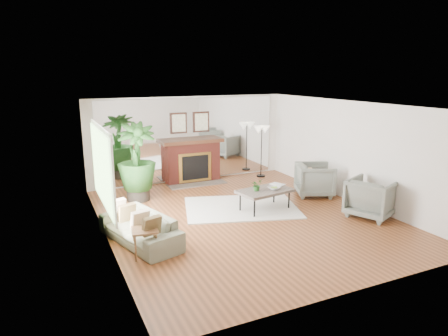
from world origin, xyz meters
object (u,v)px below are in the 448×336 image
side_table (145,233)px  sofa (140,228)px  armchair_back (315,180)px  floor_lamp (262,134)px  potted_ficus (137,160)px  fireplace (193,160)px  coffee_table (265,191)px  armchair_front (371,198)px

side_table → sofa: bearing=85.2°
sofa → armchair_back: bearing=85.3°
side_table → floor_lamp: bearing=40.7°
sofa → potted_ficus: 2.78m
fireplace → coffee_table: fireplace is taller
sofa → potted_ficus: potted_ficus is taller
fireplace → floor_lamp: size_ratio=1.29×
fireplace → floor_lamp: bearing=-7.9°
floor_lamp → coffee_table: bearing=-118.4°
sofa → side_table: sofa is taller
fireplace → armchair_front: bearing=-59.7°
fireplace → side_table: bearing=-120.2°
side_table → potted_ficus: size_ratio=0.26×
fireplace → armchair_front: (2.60, -4.44, -0.22)m
armchair_back → side_table: armchair_back is taller
armchair_front → side_table: armchair_front is taller
armchair_back → potted_ficus: 4.64m
sofa → fireplace: bearing=129.3°
armchair_back → side_table: size_ratio=1.84×
potted_ficus → coffee_table: bearing=-38.8°
armchair_front → armchair_back: bearing=-18.3°
sofa → side_table: size_ratio=3.80×
coffee_table → armchair_front: size_ratio=1.43×
fireplace → armchair_back: 3.58m
potted_ficus → floor_lamp: bearing=10.7°
coffee_table → potted_ficus: size_ratio=0.69×
coffee_table → armchair_front: 2.38m
side_table → floor_lamp: 6.20m
potted_ficus → sofa: bearing=-102.3°
armchair_front → side_table: 5.10m
sofa → floor_lamp: size_ratio=1.22×
armchair_front → floor_lamp: bearing=-17.1°
floor_lamp → sofa: bearing=-143.8°
coffee_table → floor_lamp: 3.29m
floor_lamp → armchair_back: bearing=-82.8°
sofa → armchair_front: bearing=64.4°
fireplace → side_table: (-2.50, -4.29, -0.23)m
armchair_front → potted_ficus: 5.65m
sofa → armchair_back: size_ratio=2.07×
side_table → potted_ficus: bearing=79.1°
coffee_table → armchair_front: bearing=-34.7°
fireplace → floor_lamp: (2.15, -0.30, 0.69)m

